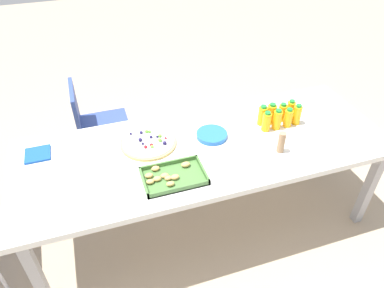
% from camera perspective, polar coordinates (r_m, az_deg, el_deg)
% --- Properties ---
extents(ground_plane, '(12.00, 12.00, 0.00)m').
position_cam_1_polar(ground_plane, '(2.78, 1.76, -12.00)').
color(ground_plane, tan).
extents(party_table, '(2.37, 0.87, 0.72)m').
position_cam_1_polar(party_table, '(2.31, 2.08, -1.46)').
color(party_table, silver).
rests_on(party_table, ground_plane).
extents(chair_near_right, '(0.40, 0.40, 0.83)m').
position_cam_1_polar(chair_near_right, '(2.97, -15.28, 3.28)').
color(chair_near_right, '#33478C').
rests_on(chair_near_right, ground_plane).
extents(juice_bottle_0, '(0.06, 0.06, 0.14)m').
position_cam_1_polar(juice_bottle_0, '(2.58, 15.43, 5.28)').
color(juice_bottle_0, '#F9AD14').
rests_on(juice_bottle_0, party_table).
extents(juice_bottle_1, '(0.06, 0.06, 0.13)m').
position_cam_1_polar(juice_bottle_1, '(2.55, 14.20, 4.91)').
color(juice_bottle_1, '#F9AC14').
rests_on(juice_bottle_1, party_table).
extents(juice_bottle_2, '(0.06, 0.06, 0.15)m').
position_cam_1_polar(juice_bottle_2, '(2.50, 12.55, 4.75)').
color(juice_bottle_2, '#FAAE14').
rests_on(juice_bottle_2, party_table).
extents(juice_bottle_3, '(0.06, 0.06, 0.15)m').
position_cam_1_polar(juice_bottle_3, '(2.47, 11.17, 4.48)').
color(juice_bottle_3, '#FAAC14').
rests_on(juice_bottle_3, party_table).
extents(juice_bottle_4, '(0.06, 0.06, 0.15)m').
position_cam_1_polar(juice_bottle_4, '(2.54, 16.40, 4.50)').
color(juice_bottle_4, '#F9AC14').
rests_on(juice_bottle_4, party_table).
extents(juice_bottle_5, '(0.06, 0.06, 0.14)m').
position_cam_1_polar(juice_bottle_5, '(2.49, 15.08, 4.04)').
color(juice_bottle_5, '#F9AC14').
rests_on(juice_bottle_5, party_table).
extents(juice_bottle_6, '(0.06, 0.06, 0.15)m').
position_cam_1_polar(juice_bottle_6, '(2.45, 13.42, 3.80)').
color(juice_bottle_6, '#F9AC14').
rests_on(juice_bottle_6, party_table).
extents(juice_bottle_7, '(0.06, 0.06, 0.14)m').
position_cam_1_polar(juice_bottle_7, '(2.42, 11.79, 3.50)').
color(juice_bottle_7, '#FAAC14').
rests_on(juice_bottle_7, party_table).
extents(fruit_pizza, '(0.36, 0.36, 0.05)m').
position_cam_1_polar(fruit_pizza, '(2.30, -6.94, 0.30)').
color(fruit_pizza, tan).
rests_on(fruit_pizza, party_table).
extents(snack_tray, '(0.36, 0.24, 0.04)m').
position_cam_1_polar(snack_tray, '(2.05, -3.25, -5.17)').
color(snack_tray, '#477238').
rests_on(snack_tray, party_table).
extents(plate_stack, '(0.20, 0.20, 0.03)m').
position_cam_1_polar(plate_stack, '(2.34, 3.18, 1.46)').
color(plate_stack, blue).
rests_on(plate_stack, party_table).
extents(napkin_stack, '(0.15, 0.15, 0.01)m').
position_cam_1_polar(napkin_stack, '(2.39, -23.39, -1.51)').
color(napkin_stack, '#194CA5').
rests_on(napkin_stack, party_table).
extents(cardboard_tube, '(0.04, 0.04, 0.14)m').
position_cam_1_polar(cardboard_tube, '(2.25, 14.06, 0.24)').
color(cardboard_tube, '#9E7A56').
rests_on(cardboard_tube, party_table).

